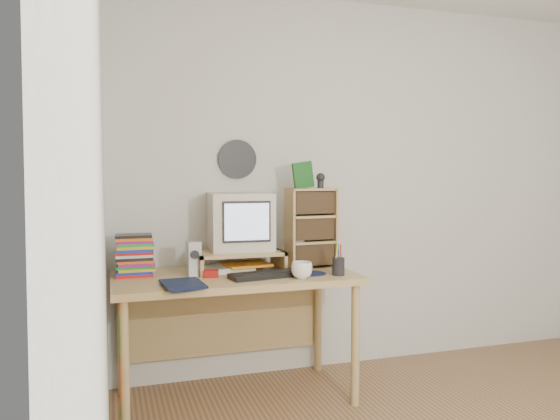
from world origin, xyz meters
TOP-DOWN VIEW (x-y plane):
  - back_wall at (0.00, 1.75)m, footprint 3.50×0.00m
  - left_wall at (-1.75, 0.00)m, footprint 0.00×3.50m
  - curtain at (-1.71, 0.48)m, footprint 0.00×2.20m
  - wall_disc at (-0.93, 1.73)m, footprint 0.25×0.02m
  - desk at (-1.03, 1.44)m, footprint 1.40×0.70m
  - monitor_riser at (-0.98, 1.48)m, footprint 0.52×0.30m
  - crt_monitor at (-0.95, 1.53)m, footprint 0.39×0.39m
  - speaker_left at (-1.27, 1.40)m, footprint 0.08×0.08m
  - speaker_right at (-0.62, 1.46)m, footprint 0.08×0.08m
  - keyboard at (-0.88, 1.23)m, footprint 0.44×0.21m
  - dvd_stack at (-1.59, 1.50)m, footprint 0.21×0.15m
  - cd_rack at (-0.52, 1.47)m, footprint 0.31×0.17m
  - mug at (-0.70, 1.14)m, footprint 0.15×0.15m
  - diary at (-1.47, 1.11)m, footprint 0.26×0.21m
  - mousepad at (-0.60, 1.26)m, footprint 0.23×0.23m
  - pen_cup at (-0.47, 1.17)m, footprint 0.07×0.07m
  - papers at (-1.01, 1.51)m, footprint 0.33×0.26m
  - red_box at (-1.18, 1.33)m, footprint 0.09×0.07m
  - game_box at (-0.58, 1.47)m, footprint 0.13×0.04m
  - webcam at (-0.47, 1.44)m, footprint 0.06×0.06m

SIDE VIEW (x-z plane):
  - desk at x=-1.03m, z-range 0.24..0.99m
  - mousepad at x=-0.60m, z-range 0.75..0.75m
  - keyboard at x=-0.88m, z-range 0.75..0.78m
  - papers at x=-1.01m, z-range 0.75..0.79m
  - red_box at x=-1.18m, z-range 0.75..0.79m
  - diary at x=-1.47m, z-range 0.75..0.80m
  - mug at x=-0.70m, z-range 0.75..0.84m
  - pen_cup at x=-0.47m, z-range 0.75..0.89m
  - monitor_riser at x=-0.98m, z-range 0.78..0.90m
  - speaker_right at x=-0.62m, z-range 0.75..0.94m
  - speaker_left at x=-1.27m, z-range 0.75..0.95m
  - dvd_stack at x=-1.59m, z-range 0.75..1.04m
  - cd_rack at x=-0.52m, z-range 0.75..1.25m
  - crt_monitor at x=-0.95m, z-range 0.87..1.22m
  - curtain at x=-1.71m, z-range 0.05..2.25m
  - back_wall at x=0.00m, z-range -0.50..3.00m
  - left_wall at x=-1.75m, z-range -0.50..3.00m
  - webcam at x=-0.47m, z-range 1.25..1.34m
  - game_box at x=-0.58m, z-range 1.25..1.41m
  - wall_disc at x=-0.93m, z-range 1.30..1.55m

